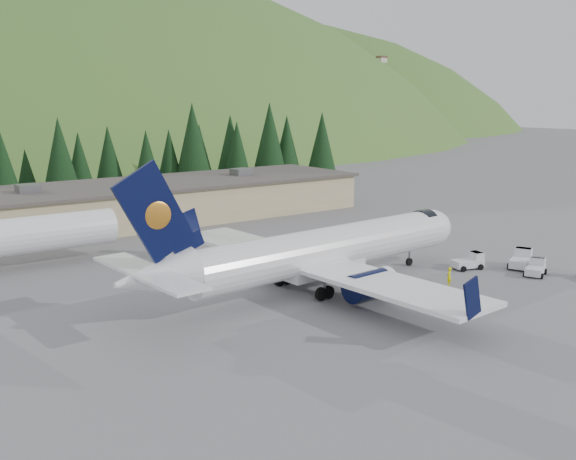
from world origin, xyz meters
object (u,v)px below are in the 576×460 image
at_px(baggage_tug_a, 536,268).
at_px(ramp_worker, 449,276).
at_px(terminal_building, 110,205).
at_px(airliner, 320,252).
at_px(baggage_tug_d, 521,259).
at_px(baggage_tug_b, 470,261).

distance_m(baggage_tug_a, ramp_worker, 9.65).
bearing_deg(terminal_building, airliner, -84.07).
bearing_deg(terminal_building, baggage_tug_d, -61.39).
height_order(terminal_building, ramp_worker, terminal_building).
height_order(baggage_tug_a, baggage_tug_d, baggage_tug_d).
xyz_separation_m(terminal_building, baggage_tug_d, (24.14, -44.25, -1.83)).
bearing_deg(baggage_tug_b, baggage_tug_d, -16.23).
xyz_separation_m(baggage_tug_a, ramp_worker, (-9.33, 2.45, 0.16)).
relative_size(airliner, terminal_building, 0.51).
distance_m(airliner, terminal_building, 38.28).
relative_size(baggage_tug_b, baggage_tug_d, 0.87).
height_order(airliner, baggage_tug_d, airliner).
height_order(baggage_tug_a, terminal_building, terminal_building).
relative_size(airliner, ramp_worker, 21.74).
height_order(baggage_tug_b, terminal_building, terminal_building).
xyz_separation_m(airliner, baggage_tug_a, (18.90, -8.59, -2.53)).
relative_size(baggage_tug_b, terminal_building, 0.05).
relative_size(baggage_tug_a, baggage_tug_d, 0.84).
bearing_deg(baggage_tug_d, airliner, 138.40).
distance_m(baggage_tug_b, ramp_worker, 6.75).
distance_m(airliner, ramp_worker, 11.62).
xyz_separation_m(baggage_tug_a, baggage_tug_d, (1.28, 2.41, 0.12)).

